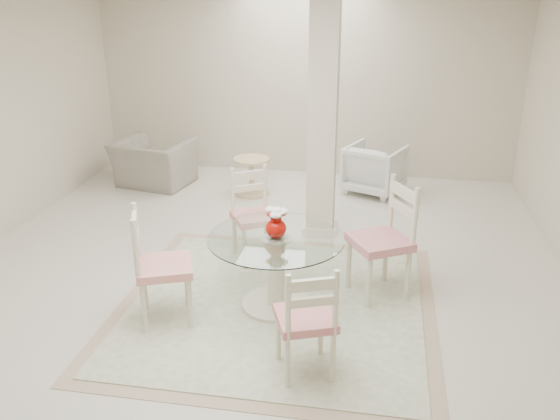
% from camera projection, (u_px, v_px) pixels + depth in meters
% --- Properties ---
extents(ground, '(7.00, 7.00, 0.00)m').
position_uv_depth(ground, '(254.00, 282.00, 5.71)').
color(ground, beige).
rests_on(ground, ground).
extents(room_shell, '(6.02, 7.02, 2.71)m').
position_uv_depth(room_shell, '(250.00, 89.00, 5.03)').
color(room_shell, beige).
rests_on(room_shell, ground).
extents(column, '(0.30, 0.30, 2.70)m').
position_uv_depth(column, '(323.00, 116.00, 6.32)').
color(column, beige).
rests_on(column, ground).
extents(area_rug, '(2.79, 2.79, 0.02)m').
position_uv_depth(area_rug, '(276.00, 306.00, 5.28)').
color(area_rug, tan).
rests_on(area_rug, ground).
extents(dining_table, '(1.17, 1.17, 0.68)m').
position_uv_depth(dining_table, '(276.00, 272.00, 5.16)').
color(dining_table, '#EAE7C1').
rests_on(dining_table, ground).
extents(red_vase, '(0.21, 0.19, 0.27)m').
position_uv_depth(red_vase, '(276.00, 223.00, 4.99)').
color(red_vase, '#AE0C05').
rests_on(red_vase, dining_table).
extents(dining_chair_east, '(0.65, 0.65, 1.19)m').
position_uv_depth(dining_chair_east, '(388.00, 231.00, 5.28)').
color(dining_chair_east, beige).
rests_on(dining_chair_east, ground).
extents(dining_chair_north, '(0.58, 0.58, 1.06)m').
position_uv_depth(dining_chair_north, '(253.00, 208.00, 6.00)').
color(dining_chair_north, beige).
rests_on(dining_chair_north, ground).
extents(dining_chair_west, '(0.58, 0.58, 1.12)m').
position_uv_depth(dining_chair_west, '(154.00, 259.00, 4.85)').
color(dining_chair_west, beige).
rests_on(dining_chair_west, ground).
extents(dining_chair_south, '(0.52, 0.52, 1.01)m').
position_uv_depth(dining_chair_south, '(308.00, 314.00, 4.17)').
color(dining_chair_south, '#EEE8C3').
rests_on(dining_chair_south, ground).
extents(recliner_taupe, '(1.12, 1.02, 0.64)m').
position_uv_depth(recliner_taupe, '(154.00, 163.00, 8.25)').
color(recliner_taupe, gray).
rests_on(recliner_taupe, ground).
extents(armchair_white, '(0.92, 0.93, 0.66)m').
position_uv_depth(armchair_white, '(375.00, 169.00, 7.97)').
color(armchair_white, white).
rests_on(armchair_white, ground).
extents(side_table, '(0.48, 0.48, 0.50)m').
position_uv_depth(side_table, '(252.00, 178.00, 7.92)').
color(side_table, '#D8C085').
rests_on(side_table, ground).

